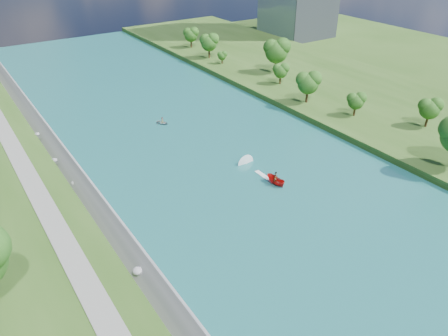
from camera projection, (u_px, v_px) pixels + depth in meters
ground at (307, 229)px, 66.55m from camera, size 260.00×260.00×0.00m
river_water at (232, 173)px, 80.92m from camera, size 55.00×240.00×0.10m
berm_east at (402, 112)px, 104.36m from camera, size 44.00×240.00×1.50m
riprap_bank at (97, 213)px, 67.08m from camera, size 4.39×236.00×4.58m
riverside_path at (49, 215)px, 63.56m from camera, size 3.00×200.00×0.10m
trees_east at (331, 85)px, 104.33m from camera, size 17.48×138.99×11.79m
motorboat at (270, 177)px, 78.34m from camera, size 3.60×18.88×2.15m
raft at (162, 122)px, 99.82m from camera, size 3.22×3.58×1.56m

